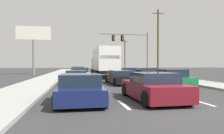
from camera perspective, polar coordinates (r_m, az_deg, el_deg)
name	(u,v)px	position (r m, az deg, el deg)	size (l,w,h in m)	color
ground_plane	(100,75)	(32.37, -3.43, -2.16)	(140.00, 140.00, 0.00)	#333335
sidewalk_right	(152,76)	(29.05, 10.97, -2.37)	(2.92, 80.00, 0.14)	#9E9E99
sidewalk_left	(51,77)	(27.35, -16.36, -2.57)	(2.92, 80.00, 0.14)	#9E9E99
lane_markings	(103,76)	(28.44, -2.54, -2.55)	(3.54, 52.00, 0.01)	silver
car_red	(78,72)	(30.06, -9.39, -1.25)	(2.02, 4.31, 1.31)	red
car_white	(80,74)	(23.22, -8.76, -1.88)	(2.05, 4.51, 1.28)	white
car_tan	(76,79)	(16.29, -9.86, -3.16)	(1.89, 4.18, 1.15)	tan
car_navy	(80,89)	(9.08, -8.84, -6.01)	(1.99, 4.04, 1.22)	#141E4C
box_truck	(104,61)	(26.10, -2.20, 1.66)	(2.68, 9.21, 3.59)	white
car_black	(120,78)	(17.41, 2.26, -2.90)	(2.02, 4.74, 1.12)	black
car_maroon	(153,87)	(9.63, 11.20, -5.50)	(2.10, 4.19, 1.26)	maroon
car_blue	(128,72)	(29.45, 4.36, -1.40)	(2.00, 4.50, 1.16)	#1E389E
car_yellow	(145,74)	(21.70, 9.17, -2.04)	(1.95, 4.25, 1.28)	yellow
car_green	(171,79)	(15.65, 15.85, -3.16)	(2.04, 4.07, 1.29)	#196B38
traffic_signal_mast	(128,42)	(34.93, 4.43, 6.81)	(8.30, 0.69, 7.05)	#595B56
utility_pole_mid	(158,41)	(32.51, 12.51, 6.87)	(1.80, 0.28, 9.95)	brown
utility_pole_far	(125,54)	(55.31, 3.55, 3.45)	(1.80, 0.28, 8.25)	brown
roadside_billboard	(33,39)	(35.75, -20.73, 7.27)	(5.35, 0.36, 7.74)	slate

